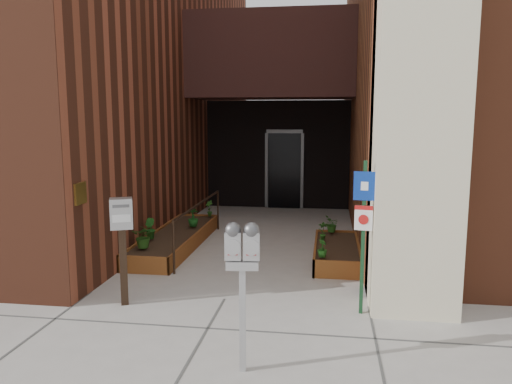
% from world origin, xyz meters
% --- Properties ---
extents(ground, '(80.00, 80.00, 0.00)m').
position_xyz_m(ground, '(0.00, 0.00, 0.00)').
color(ground, '#9E9991').
rests_on(ground, ground).
extents(architecture, '(20.00, 14.60, 10.00)m').
position_xyz_m(architecture, '(-0.18, 6.89, 4.98)').
color(architecture, brown).
rests_on(architecture, ground).
extents(planter_left, '(0.90, 3.60, 0.30)m').
position_xyz_m(planter_left, '(-1.55, 2.70, 0.13)').
color(planter_left, brown).
rests_on(planter_left, ground).
extents(planter_right, '(0.80, 2.20, 0.30)m').
position_xyz_m(planter_right, '(1.60, 2.20, 0.13)').
color(planter_right, brown).
rests_on(planter_right, ground).
extents(handrail, '(0.04, 3.34, 0.90)m').
position_xyz_m(handrail, '(-1.05, 2.65, 0.75)').
color(handrail, black).
rests_on(handrail, ground).
extents(parking_meter, '(0.35, 0.18, 1.54)m').
position_xyz_m(parking_meter, '(0.60, -1.93, 1.19)').
color(parking_meter, '#ACADAF').
rests_on(parking_meter, ground).
extents(sign_post, '(0.27, 0.08, 2.01)m').
position_xyz_m(sign_post, '(1.88, -0.25, 1.24)').
color(sign_post, '#153A1E').
rests_on(sign_post, ground).
extents(payment_dropbox, '(0.35, 0.31, 1.48)m').
position_xyz_m(payment_dropbox, '(-1.32, -0.39, 1.07)').
color(payment_dropbox, black).
rests_on(payment_dropbox, ground).
extents(shrub_left_a, '(0.42, 0.42, 0.41)m').
position_xyz_m(shrub_left_a, '(-1.72, 1.43, 0.51)').
color(shrub_left_a, '#245017').
rests_on(shrub_left_a, planter_left).
extents(shrub_left_b, '(0.30, 0.30, 0.39)m').
position_xyz_m(shrub_left_b, '(-1.85, 2.08, 0.49)').
color(shrub_left_b, '#1B5117').
rests_on(shrub_left_b, planter_left).
extents(shrub_left_c, '(0.27, 0.27, 0.38)m').
position_xyz_m(shrub_left_c, '(-1.33, 3.21, 0.49)').
color(shrub_left_c, '#164F18').
rests_on(shrub_left_c, planter_left).
extents(shrub_left_d, '(0.27, 0.27, 0.37)m').
position_xyz_m(shrub_left_d, '(-1.25, 4.30, 0.48)').
color(shrub_left_d, '#225418').
rests_on(shrub_left_d, planter_left).
extents(shrub_right_a, '(0.21, 0.21, 0.29)m').
position_xyz_m(shrub_right_a, '(1.35, 1.30, 0.45)').
color(shrub_right_a, '#205C1A').
rests_on(shrub_right_a, planter_right).
extents(shrub_right_b, '(0.19, 0.19, 0.35)m').
position_xyz_m(shrub_right_b, '(1.35, 2.46, 0.47)').
color(shrub_right_b, '#255C1A').
rests_on(shrub_right_b, planter_right).
extents(shrub_right_c, '(0.31, 0.31, 0.33)m').
position_xyz_m(shrub_right_c, '(1.51, 3.10, 0.46)').
color(shrub_right_c, '#265E1B').
rests_on(shrub_right_c, planter_right).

